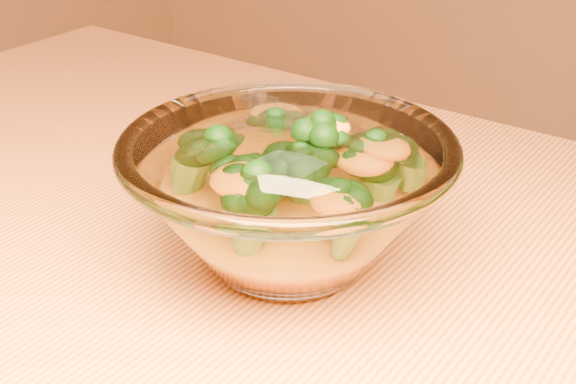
% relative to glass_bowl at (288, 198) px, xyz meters
% --- Properties ---
extents(glass_bowl, '(0.21, 0.21, 0.09)m').
position_rel_glass_bowl_xyz_m(glass_bowl, '(0.00, 0.00, 0.00)').
color(glass_bowl, white).
rests_on(glass_bowl, table).
extents(cheese_sauce, '(0.12, 0.12, 0.03)m').
position_rel_glass_bowl_xyz_m(cheese_sauce, '(0.00, 0.00, -0.02)').
color(cheese_sauce, orange).
rests_on(cheese_sauce, glass_bowl).
extents(broccoli_heap, '(0.14, 0.14, 0.07)m').
position_rel_glass_bowl_xyz_m(broccoli_heap, '(-0.00, 0.01, 0.01)').
color(broccoli_heap, black).
rests_on(broccoli_heap, cheese_sauce).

